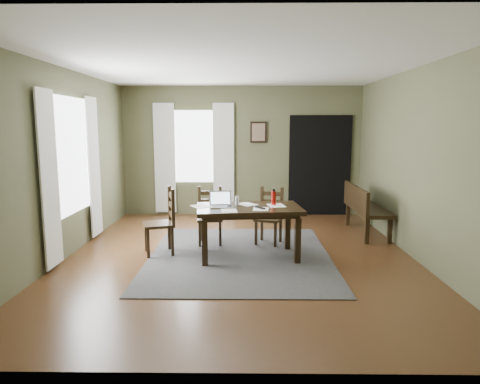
{
  "coord_description": "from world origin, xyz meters",
  "views": [
    {
      "loc": [
        0.08,
        -6.03,
        1.88
      ],
      "look_at": [
        0.0,
        0.3,
        0.9
      ],
      "focal_mm": 32.0,
      "sensor_mm": 36.0,
      "label": 1
    }
  ],
  "objects_px": {
    "bench": "(363,205)",
    "chair_back_right": "(269,217)",
    "dining_table": "(249,213)",
    "chair_end": "(162,222)",
    "laptop": "(221,203)",
    "water_bottle": "(274,198)",
    "chair_back_left": "(210,216)"
  },
  "relations": [
    {
      "from": "chair_back_right",
      "to": "laptop",
      "type": "height_order",
      "value": "laptop"
    },
    {
      "from": "chair_back_right",
      "to": "laptop",
      "type": "distance_m",
      "value": 1.1
    },
    {
      "from": "bench",
      "to": "chair_end",
      "type": "bearing_deg",
      "value": 110.56
    },
    {
      "from": "chair_end",
      "to": "laptop",
      "type": "distance_m",
      "value": 0.94
    },
    {
      "from": "laptop",
      "to": "water_bottle",
      "type": "distance_m",
      "value": 0.77
    },
    {
      "from": "chair_end",
      "to": "dining_table",
      "type": "bearing_deg",
      "value": 65.23
    },
    {
      "from": "laptop",
      "to": "water_bottle",
      "type": "relative_size",
      "value": 1.48
    },
    {
      "from": "dining_table",
      "to": "water_bottle",
      "type": "height_order",
      "value": "water_bottle"
    },
    {
      "from": "laptop",
      "to": "bench",
      "type": "bearing_deg",
      "value": 21.4
    },
    {
      "from": "chair_back_left",
      "to": "chair_back_right",
      "type": "relative_size",
      "value": 1.02
    },
    {
      "from": "chair_end",
      "to": "water_bottle",
      "type": "bearing_deg",
      "value": 71.42
    },
    {
      "from": "dining_table",
      "to": "laptop",
      "type": "bearing_deg",
      "value": 171.93
    },
    {
      "from": "chair_end",
      "to": "chair_back_right",
      "type": "distance_m",
      "value": 1.72
    },
    {
      "from": "chair_end",
      "to": "laptop",
      "type": "height_order",
      "value": "chair_end"
    },
    {
      "from": "dining_table",
      "to": "laptop",
      "type": "height_order",
      "value": "laptop"
    },
    {
      "from": "chair_back_right",
      "to": "bench",
      "type": "relative_size",
      "value": 0.59
    },
    {
      "from": "chair_back_left",
      "to": "water_bottle",
      "type": "distance_m",
      "value": 1.22
    },
    {
      "from": "bench",
      "to": "laptop",
      "type": "xyz_separation_m",
      "value": [
        -2.41,
        -1.38,
        0.29
      ]
    },
    {
      "from": "dining_table",
      "to": "chair_end",
      "type": "relative_size",
      "value": 1.58
    },
    {
      "from": "dining_table",
      "to": "chair_back_left",
      "type": "distance_m",
      "value": 0.99
    },
    {
      "from": "chair_back_right",
      "to": "bench",
      "type": "height_order",
      "value": "chair_back_right"
    },
    {
      "from": "dining_table",
      "to": "chair_end",
      "type": "bearing_deg",
      "value": 166.96
    },
    {
      "from": "dining_table",
      "to": "laptop",
      "type": "xyz_separation_m",
      "value": [
        -0.4,
        0.01,
        0.15
      ]
    },
    {
      "from": "chair_back_left",
      "to": "dining_table",
      "type": "bearing_deg",
      "value": -54.13
    },
    {
      "from": "bench",
      "to": "chair_back_right",
      "type": "bearing_deg",
      "value": 110.86
    },
    {
      "from": "dining_table",
      "to": "water_bottle",
      "type": "distance_m",
      "value": 0.43
    },
    {
      "from": "bench",
      "to": "chair_back_left",
      "type": "bearing_deg",
      "value": 103.88
    },
    {
      "from": "laptop",
      "to": "water_bottle",
      "type": "height_order",
      "value": "water_bottle"
    },
    {
      "from": "chair_back_left",
      "to": "water_bottle",
      "type": "relative_size",
      "value": 3.86
    },
    {
      "from": "dining_table",
      "to": "bench",
      "type": "distance_m",
      "value": 2.45
    },
    {
      "from": "bench",
      "to": "laptop",
      "type": "distance_m",
      "value": 2.79
    },
    {
      "from": "laptop",
      "to": "chair_end",
      "type": "bearing_deg",
      "value": 162.42
    }
  ]
}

